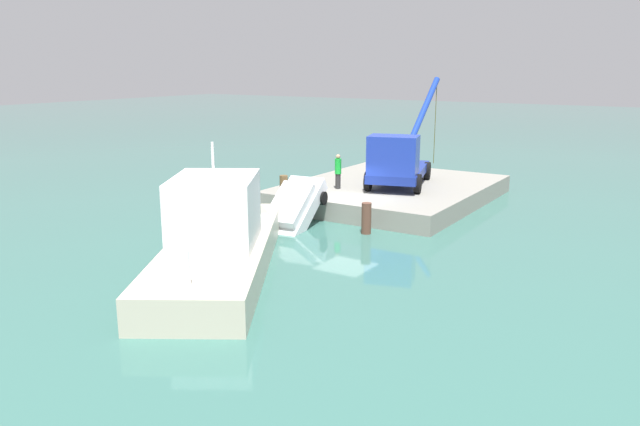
{
  "coord_description": "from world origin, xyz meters",
  "views": [
    {
      "loc": [
        25.49,
        14.7,
        7.28
      ],
      "look_at": [
        1.84,
        -0.37,
        0.57
      ],
      "focal_mm": 34.55,
      "sensor_mm": 36.0,
      "label": 1
    }
  ],
  "objects_px": {
    "dock_worker": "(338,171)",
    "moored_yacht": "(228,241)",
    "crane_truck": "(398,161)",
    "salvaged_car": "(291,214)"
  },
  "relations": [
    {
      "from": "crane_truck",
      "to": "salvaged_car",
      "type": "xyz_separation_m",
      "value": [
        7.04,
        -2.03,
        -1.71
      ]
    },
    {
      "from": "salvaged_car",
      "to": "moored_yacht",
      "type": "distance_m",
      "value": 4.74
    },
    {
      "from": "dock_worker",
      "to": "moored_yacht",
      "type": "xyz_separation_m",
      "value": [
        9.73,
        0.76,
        -1.35
      ]
    },
    {
      "from": "dock_worker",
      "to": "moored_yacht",
      "type": "relative_size",
      "value": 0.13
    },
    {
      "from": "crane_truck",
      "to": "salvaged_car",
      "type": "bearing_deg",
      "value": -16.11
    },
    {
      "from": "crane_truck",
      "to": "moored_yacht",
      "type": "xyz_separation_m",
      "value": [
        11.76,
        -1.74,
        -1.83
      ]
    },
    {
      "from": "salvaged_car",
      "to": "moored_yacht",
      "type": "xyz_separation_m",
      "value": [
        4.73,
        0.3,
        -0.12
      ]
    },
    {
      "from": "dock_worker",
      "to": "moored_yacht",
      "type": "distance_m",
      "value": 9.85
    },
    {
      "from": "dock_worker",
      "to": "salvaged_car",
      "type": "height_order",
      "value": "dock_worker"
    },
    {
      "from": "crane_truck",
      "to": "moored_yacht",
      "type": "relative_size",
      "value": 0.76
    }
  ]
}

